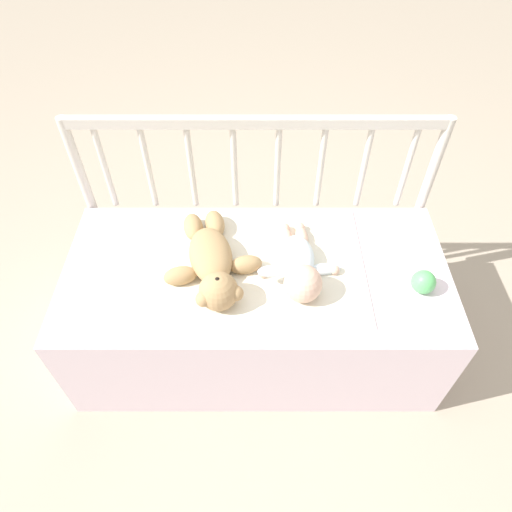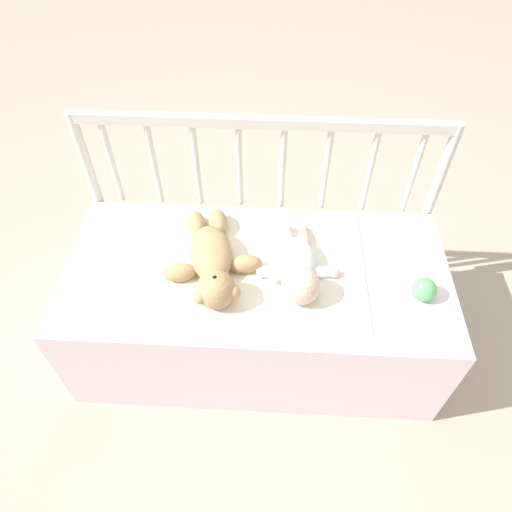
# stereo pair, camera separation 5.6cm
# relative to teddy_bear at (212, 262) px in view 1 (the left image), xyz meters

# --- Properties ---
(ground_plane) EXTENTS (12.00, 12.00, 0.00)m
(ground_plane) POSITION_rel_teddy_bear_xyz_m (0.15, 0.01, -0.50)
(ground_plane) COLOR tan
(crib_mattress) EXTENTS (1.32, 0.62, 0.45)m
(crib_mattress) POSITION_rel_teddy_bear_xyz_m (0.15, 0.01, -0.27)
(crib_mattress) COLOR silver
(crib_mattress) RESTS_ON ground_plane
(crib_rail) EXTENTS (1.32, 0.04, 0.83)m
(crib_rail) POSITION_rel_teddy_bear_xyz_m (0.15, 0.34, 0.09)
(crib_rail) COLOR beige
(crib_rail) RESTS_ON ground_plane
(blanket) EXTENTS (0.79, 0.53, 0.01)m
(blanket) POSITION_rel_teddy_bear_xyz_m (0.12, 0.03, -0.05)
(blanket) COLOR silver
(blanket) RESTS_ON crib_mattress
(teddy_bear) EXTENTS (0.34, 0.46, 0.13)m
(teddy_bear) POSITION_rel_teddy_bear_xyz_m (0.00, 0.00, 0.00)
(teddy_bear) COLOR tan
(teddy_bear) RESTS_ON crib_mattress
(baby) EXTENTS (0.28, 0.37, 0.12)m
(baby) POSITION_rel_teddy_bear_xyz_m (0.29, -0.01, -0.00)
(baby) COLOR white
(baby) RESTS_ON crib_mattress
(toy_ball) EXTENTS (0.08, 0.08, 0.08)m
(toy_ball) POSITION_rel_teddy_bear_xyz_m (0.68, -0.08, -0.01)
(toy_ball) COLOR #59BF66
(toy_ball) RESTS_ON crib_mattress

